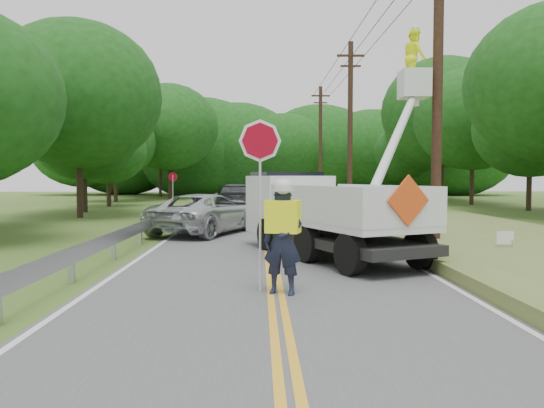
{
  "coord_description": "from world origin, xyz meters",
  "views": [
    {
      "loc": [
        -0.29,
        -6.49,
        2.15
      ],
      "look_at": [
        0.0,
        6.0,
        1.5
      ],
      "focal_mm": 34.33,
      "sensor_mm": 36.0,
      "label": 1
    }
  ],
  "objects": [
    {
      "name": "ground",
      "position": [
        0.0,
        0.0,
        0.0
      ],
      "size": [
        140.0,
        140.0,
        0.0
      ],
      "primitive_type": "plane",
      "color": "#3F4F1F",
      "rests_on": "ground"
    },
    {
      "name": "road",
      "position": [
        0.0,
        14.0,
        0.01
      ],
      "size": [
        7.2,
        96.0,
        0.03
      ],
      "color": "#4F4F52",
      "rests_on": "ground"
    },
    {
      "name": "guardrail",
      "position": [
        -4.02,
        14.91,
        0.55
      ],
      "size": [
        0.18,
        48.0,
        0.77
      ],
      "color": "#A5A8AD",
      "rests_on": "ground"
    },
    {
      "name": "utility_poles",
      "position": [
        5.0,
        17.02,
        5.27
      ],
      "size": [
        1.6,
        43.3,
        10.0
      ],
      "color": "black",
      "rests_on": "ground"
    },
    {
      "name": "tall_grass_verge",
      "position": [
        7.1,
        14.0,
        0.15
      ],
      "size": [
        7.0,
        96.0,
        0.3
      ],
      "primitive_type": "cube",
      "color": "olive",
      "rests_on": "ground"
    },
    {
      "name": "treeline_left",
      "position": [
        -10.43,
        31.83,
        6.18
      ],
      "size": [
        11.89,
        57.59,
        12.0
      ],
      "color": "#332319",
      "rests_on": "ground"
    },
    {
      "name": "treeline_right",
      "position": [
        15.93,
        27.52,
        6.47
      ],
      "size": [
        11.59,
        52.34,
        12.39
      ],
      "color": "#332319",
      "rests_on": "ground"
    },
    {
      "name": "treeline_horizon",
      "position": [
        0.54,
        56.32,
        5.5
      ],
      "size": [
        56.98,
        15.26,
        12.32
      ],
      "color": "#154210",
      "rests_on": "ground"
    },
    {
      "name": "flagger",
      "position": [
        0.11,
        2.87,
        1.15
      ],
      "size": [
        1.21,
        0.66,
        3.18
      ],
      "color": "#191E33",
      "rests_on": "road"
    },
    {
      "name": "bucket_truck",
      "position": [
        1.45,
        8.17,
        1.5
      ],
      "size": [
        5.44,
        6.87,
        6.49
      ],
      "color": "black",
      "rests_on": "road"
    },
    {
      "name": "suv_silver",
      "position": [
        -2.32,
        13.14,
        0.77
      ],
      "size": [
        4.39,
        5.95,
        1.5
      ],
      "primitive_type": "imported",
      "rotation": [
        0.0,
        0.0,
        2.75
      ],
      "color": "#B7BABF",
      "rests_on": "road"
    },
    {
      "name": "suv_darkgrey",
      "position": [
        -1.69,
        24.85,
        0.87
      ],
      "size": [
        2.53,
        5.94,
        1.71
      ],
      "primitive_type": "imported",
      "rotation": [
        0.0,
        0.0,
        3.16
      ],
      "color": "#333639",
      "rests_on": "road"
    },
    {
      "name": "stop_sign_permanent",
      "position": [
        -5.04,
        21.97,
        1.58
      ],
      "size": [
        0.51,
        0.06,
        2.4
      ],
      "color": "#A5A8AD",
      "rests_on": "ground"
    },
    {
      "name": "yard_sign",
      "position": [
        6.21,
        7.06,
        0.51
      ],
      "size": [
        0.49,
        0.1,
        0.72
      ],
      "color": "white",
      "rests_on": "ground"
    }
  ]
}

